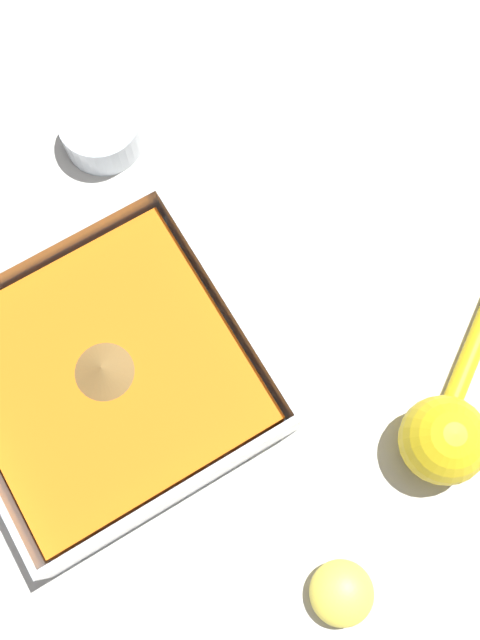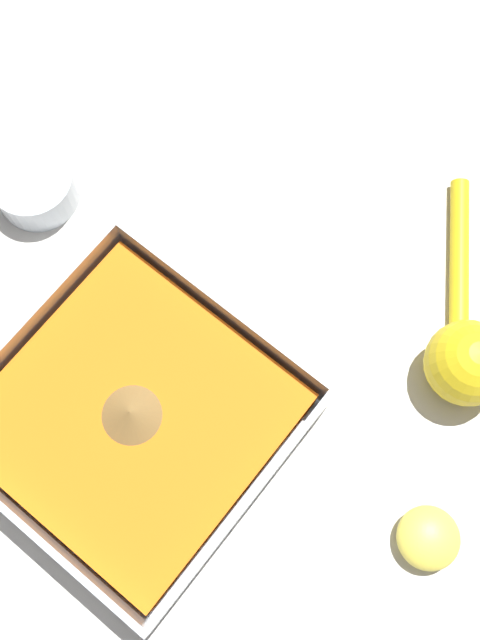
# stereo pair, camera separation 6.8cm
# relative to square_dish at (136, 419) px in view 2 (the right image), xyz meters

# --- Properties ---
(ground_plane) EXTENTS (4.00, 4.00, 0.00)m
(ground_plane) POSITION_rel_square_dish_xyz_m (0.04, -0.01, -0.03)
(ground_plane) COLOR beige
(square_dish) EXTENTS (0.25, 0.25, 0.07)m
(square_dish) POSITION_rel_square_dish_xyz_m (0.00, 0.00, 0.00)
(square_dish) COLOR silver
(square_dish) RESTS_ON ground_plane
(spice_bowl) EXTENTS (0.08, 0.08, 0.04)m
(spice_bowl) POSITION_rel_square_dish_xyz_m (0.23, -0.11, -0.01)
(spice_bowl) COLOR silver
(spice_bowl) RESTS_ON ground_plane
(lemon_squeezer) EXTENTS (0.15, 0.21, 0.08)m
(lemon_squeezer) POSITION_rel_square_dish_xyz_m (-0.19, -0.23, 0.01)
(lemon_squeezer) COLOR yellow
(lemon_squeezer) RESTS_ON ground_plane
(lemon_half) EXTENTS (0.06, 0.06, 0.03)m
(lemon_half) POSITION_rel_square_dish_xyz_m (-0.26, -0.08, -0.01)
(lemon_half) COLOR #EFDB4C
(lemon_half) RESTS_ON ground_plane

